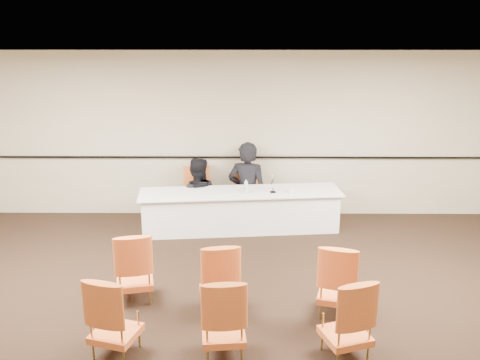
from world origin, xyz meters
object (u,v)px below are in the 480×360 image
Objects in this scene: panel_table at (240,211)px; aud_chair_front_left at (134,266)px; panelist_second at (197,201)px; coffee_cup at (291,190)px; water_bottle at (246,186)px; aud_chair_front_mid at (219,277)px; aud_chair_back_right at (346,317)px; drinking_glass at (247,190)px; aud_chair_back_mid at (223,316)px; panelist_main at (247,194)px; aud_chair_back_left at (115,315)px; microphone at (273,185)px; aud_chair_front_right at (338,279)px; panelist_second_chair at (197,195)px; panelist_main_chair at (247,194)px.

aud_chair_front_left is at bearing -124.66° from panel_table.
coffee_cup is at bearing 163.33° from panelist_second.
panelist_second is 1.09m from water_bottle.
aud_chair_back_right is at bearing -42.61° from aud_chair_front_mid.
drinking_glass is 3.57m from aud_chair_back_mid.
panelist_main is at bearing -172.78° from panelist_second.
aud_chair_back_left and aud_chair_back_mid have the same top height.
microphone is 2.83m from aud_chair_front_right.
aud_chair_front_left is 1.69m from aud_chair_back_mid.
water_bottle is at bearing 73.40° from aud_chair_front_mid.
water_bottle is at bearing 80.41° from aud_chair_back_mid.
panel_table is 3.62× the size of aud_chair_front_right.
aud_chair_front_mid reaches higher than water_bottle.
panelist_second_chair is at bearing 153.16° from microphone.
panelist_main is 1.01m from coffee_cup.
aud_chair_front_left is at bearing 129.23° from aud_chair_back_mid.
aud_chair_front_mid and aud_chair_front_right have the same top height.
panel_table is 0.46m from water_bottle.
panelist_second is 7.43× the size of water_bottle.
panelist_second_chair is 3.79m from aud_chair_front_right.
panelist_second is 1.11m from drinking_glass.
panelist_second is 12.92× the size of coffee_cup.
panelist_main is 15.90× the size of coffee_cup.
aud_chair_front_right is at bearing -82.38° from coffee_cup.
aud_chair_front_mid is (0.54, -3.19, 0.00)m from panelist_second_chair.
aud_chair_back_left is at bearing -115.69° from panel_table.
panelist_main reaches higher than drinking_glass.
microphone is at bearing -25.97° from panelist_second_chair.
panel_table is 1.75× the size of panelist_main.
microphone is at bearing 171.40° from coffee_cup.
water_bottle is at bearing -33.92° from panelist_second_chair.
aud_chair_front_mid and aud_chair_back_left have the same top height.
panelist_main reaches higher than panelist_second_chair.
panelist_main is 4.18m from aud_chair_back_mid.
drinking_glass is at bearing -96.34° from panelist_main_chair.
water_bottle is (-0.03, -0.56, 0.34)m from panelist_main.
aud_chair_front_left is (-0.57, -2.88, 0.11)m from panelist_second.
panel_table is at bearing 90.26° from panelist_main.
drinking_glass is 0.11× the size of aud_chair_front_right.
aud_chair_front_mid is 1.46m from aud_chair_front_right.
aud_chair_back_right is (1.94, -4.10, 0.00)m from panelist_second_chair.
aud_chair_front_left and aud_chair_back_right have the same top height.
panelist_second is at bearing 161.72° from coffee_cup.
aud_chair_back_right is at bearing -81.76° from panelist_main_chair.
panelist_main_chair is 4.18m from aud_chair_back_mid.
panel_table is 3.64m from aud_chair_back_mid.
aud_chair_back_left reaches higher than water_bottle.
water_bottle is 2.99m from aud_chair_front_right.
coffee_cup is 0.13× the size of aud_chair_front_mid.
aud_chair_back_right is at bearing -73.70° from drinking_glass.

